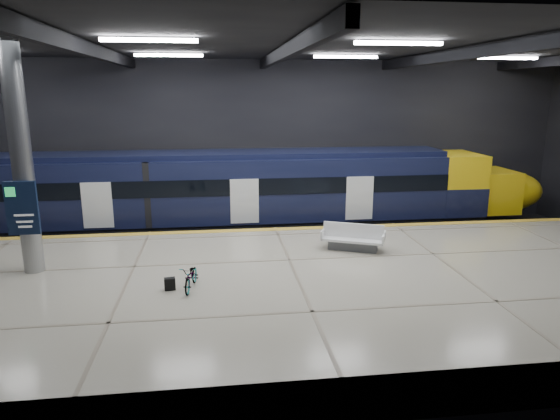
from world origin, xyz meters
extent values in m
plane|color=black|center=(0.00, 0.00, 0.00)|extent=(30.00, 30.00, 0.00)
cube|color=black|center=(0.00, 8.00, 4.00)|extent=(30.00, 0.10, 8.00)
cube|color=black|center=(0.00, -8.00, 4.00)|extent=(30.00, 0.10, 8.00)
cube|color=black|center=(0.00, 0.00, 8.00)|extent=(30.00, 16.00, 0.10)
cube|color=black|center=(-6.00, 0.00, 7.75)|extent=(0.25, 16.00, 0.40)
cube|color=black|center=(0.00, 0.00, 7.75)|extent=(0.25, 16.00, 0.40)
cube|color=black|center=(6.00, 0.00, 7.75)|extent=(0.25, 16.00, 0.40)
cube|color=white|center=(-4.00, -2.00, 7.88)|extent=(2.60, 0.18, 0.10)
cube|color=white|center=(3.00, -2.00, 7.88)|extent=(2.60, 0.18, 0.10)
cube|color=white|center=(-4.00, 4.00, 7.88)|extent=(2.60, 0.18, 0.10)
cube|color=white|center=(3.00, 4.00, 7.88)|extent=(2.60, 0.18, 0.10)
cube|color=white|center=(10.00, 4.00, 7.88)|extent=(2.60, 0.18, 0.10)
cube|color=#BBB49E|center=(0.00, -2.50, 0.55)|extent=(30.00, 11.00, 1.10)
cube|color=yellow|center=(0.00, 2.75, 1.11)|extent=(30.00, 0.40, 0.01)
cube|color=gray|center=(0.00, 4.78, 0.08)|extent=(30.00, 0.08, 0.16)
cube|color=gray|center=(0.00, 6.22, 0.08)|extent=(30.00, 0.08, 0.16)
cube|color=black|center=(-4.17, 5.50, 0.55)|extent=(24.00, 2.58, 0.80)
cube|color=black|center=(-4.17, 5.50, 2.33)|extent=(24.00, 2.80, 2.75)
cube|color=black|center=(-4.17, 5.50, 3.82)|extent=(24.00, 2.30, 0.24)
cube|color=black|center=(-4.17, 4.09, 2.60)|extent=(24.00, 0.04, 0.70)
cube|color=white|center=(-1.17, 4.08, 2.00)|extent=(1.20, 0.05, 1.90)
cube|color=yellow|center=(8.83, 5.50, 2.33)|extent=(2.00, 2.80, 2.75)
ellipsoid|color=yellow|center=(11.43, 5.50, 1.85)|extent=(3.60, 2.52, 1.90)
cube|color=black|center=(9.13, 5.50, 2.50)|extent=(1.60, 2.38, 0.80)
cube|color=#595B60|center=(2.37, -0.22, 1.26)|extent=(1.75, 1.16, 0.32)
cube|color=white|center=(2.37, -0.22, 1.50)|extent=(2.29, 1.66, 0.08)
cube|color=white|center=(2.37, -0.22, 1.79)|extent=(1.96, 0.92, 0.53)
cube|color=white|center=(1.41, 0.20, 1.63)|extent=(0.42, 0.85, 0.32)
cube|color=white|center=(3.34, -0.64, 1.63)|extent=(0.42, 0.85, 0.32)
imported|color=#99999E|center=(-3.10, -3.09, 1.46)|extent=(0.70, 1.44, 0.72)
cube|color=black|center=(-3.70, -3.09, 1.28)|extent=(0.32, 0.22, 0.35)
cylinder|color=#9EA0A5|center=(-8.00, -1.00, 4.55)|extent=(0.60, 0.60, 6.90)
cube|color=#0E1A35|center=(-8.00, -1.42, 3.20)|extent=(0.90, 0.12, 1.60)
camera|label=1|loc=(-2.30, -16.49, 6.56)|focal=32.00mm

